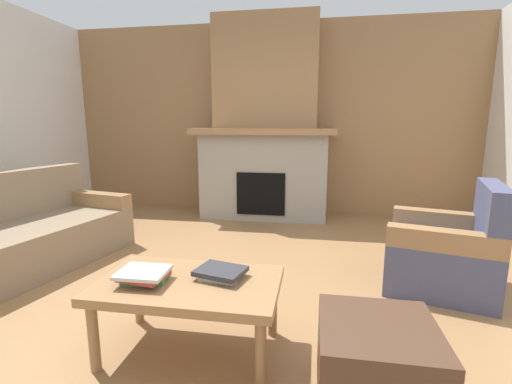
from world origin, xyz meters
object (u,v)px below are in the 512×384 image
Objects in this scene: fireplace at (265,133)px; ottoman at (376,365)px; couch at (22,237)px; coffee_table at (189,290)px; armchair at (447,252)px.

fireplace is 5.19× the size of ottoman.
coffee_table is at bearing -25.66° from couch.
fireplace is 2.89× the size of armchair.
coffee_table is 1.02m from ottoman.
fireplace is at bearing 50.42° from couch.
couch is at bearing 158.18° from ottoman.
couch is at bearing -176.81° from armchair.
couch is 1.93× the size of coffee_table.
couch is 3.62m from armchair.
armchair is (3.61, 0.20, 0.01)m from couch.
fireplace is 1.40× the size of couch.
couch is 2.12m from coffee_table.
coffee_table is 1.92× the size of ottoman.
ottoman is (1.00, -3.42, -0.96)m from fireplace.
fireplace is 3.07m from couch.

